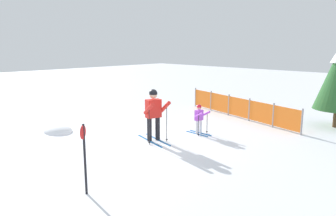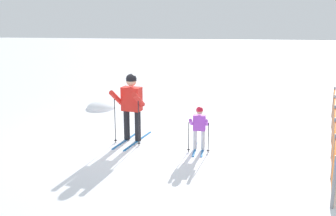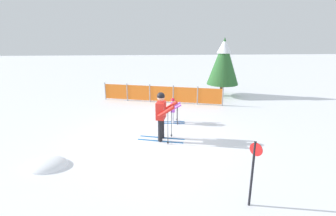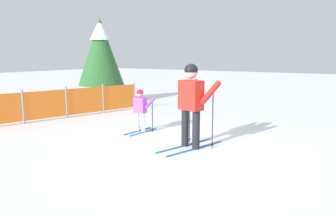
{
  "view_description": "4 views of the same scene",
  "coord_description": "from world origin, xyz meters",
  "px_view_note": "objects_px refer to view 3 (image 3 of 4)",
  "views": [
    {
      "loc": [
        7.65,
        -6.98,
        3.05
      ],
      "look_at": [
        0.26,
        0.6,
        0.97
      ],
      "focal_mm": 35.0,
      "sensor_mm": 36.0,
      "label": 1
    },
    {
      "loc": [
        10.0,
        1.86,
        3.29
      ],
      "look_at": [
        0.6,
        0.85,
        0.93
      ],
      "focal_mm": 45.0,
      "sensor_mm": 36.0,
      "label": 2
    },
    {
      "loc": [
        0.04,
        -8.33,
        3.64
      ],
      "look_at": [
        0.56,
        1.03,
        0.8
      ],
      "focal_mm": 28.0,
      "sensor_mm": 36.0,
      "label": 3
    },
    {
      "loc": [
        -5.27,
        -3.14,
        1.82
      ],
      "look_at": [
        0.33,
        0.51,
        0.74
      ],
      "focal_mm": 35.0,
      "sensor_mm": 36.0,
      "label": 4
    }
  ],
  "objects_px": {
    "safety_fence": "(161,94)",
    "trail_marker": "(253,167)",
    "skier_adult": "(162,112)",
    "skier_child": "(173,109)",
    "conifer_far": "(224,60)"
  },
  "relations": [
    {
      "from": "skier_adult",
      "to": "trail_marker",
      "type": "distance_m",
      "value": 3.99
    },
    {
      "from": "skier_adult",
      "to": "trail_marker",
      "type": "relative_size",
      "value": 1.12
    },
    {
      "from": "safety_fence",
      "to": "conifer_far",
      "type": "bearing_deg",
      "value": 19.35
    },
    {
      "from": "skier_adult",
      "to": "trail_marker",
      "type": "bearing_deg",
      "value": -49.21
    },
    {
      "from": "skier_adult",
      "to": "skier_child",
      "type": "relative_size",
      "value": 1.62
    },
    {
      "from": "skier_adult",
      "to": "conifer_far",
      "type": "distance_m",
      "value": 7.0
    },
    {
      "from": "safety_fence",
      "to": "trail_marker",
      "type": "xyz_separation_m",
      "value": [
        1.62,
        -8.31,
        0.46
      ]
    },
    {
      "from": "safety_fence",
      "to": "trail_marker",
      "type": "bearing_deg",
      "value": -78.94
    },
    {
      "from": "safety_fence",
      "to": "trail_marker",
      "type": "distance_m",
      "value": 8.48
    },
    {
      "from": "skier_adult",
      "to": "trail_marker",
      "type": "height_order",
      "value": "skier_adult"
    },
    {
      "from": "trail_marker",
      "to": "safety_fence",
      "type": "bearing_deg",
      "value": 101.06
    },
    {
      "from": "safety_fence",
      "to": "conifer_far",
      "type": "distance_m",
      "value": 3.95
    },
    {
      "from": "skier_adult",
      "to": "conifer_far",
      "type": "relative_size",
      "value": 0.52
    },
    {
      "from": "skier_adult",
      "to": "skier_child",
      "type": "distance_m",
      "value": 1.78
    },
    {
      "from": "skier_child",
      "to": "safety_fence",
      "type": "xyz_separation_m",
      "value": [
        -0.37,
        3.07,
        -0.14
      ]
    }
  ]
}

